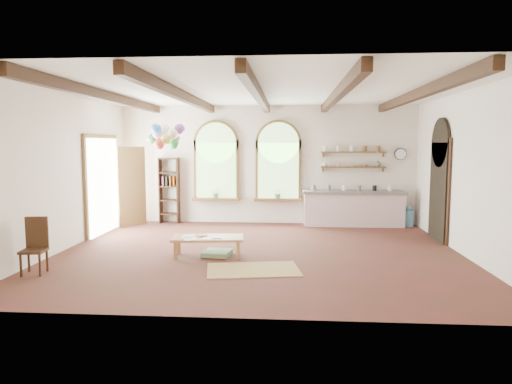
# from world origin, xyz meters

# --- Properties ---
(floor) EXTENTS (8.00, 8.00, 0.00)m
(floor) POSITION_xyz_m (0.00, 0.00, 0.00)
(floor) COLOR #562623
(floor) RESTS_ON ground
(ceiling_beams) EXTENTS (6.20, 6.80, 0.18)m
(ceiling_beams) POSITION_xyz_m (0.00, 0.00, 3.10)
(ceiling_beams) COLOR #3A2412
(ceiling_beams) RESTS_ON ceiling
(window_left) EXTENTS (1.30, 0.28, 2.20)m
(window_left) POSITION_xyz_m (-1.40, 3.43, 1.63)
(window_left) COLOR brown
(window_left) RESTS_ON floor
(window_right) EXTENTS (1.30, 0.28, 2.20)m
(window_right) POSITION_xyz_m (0.30, 3.43, 1.63)
(window_right) COLOR brown
(window_right) RESTS_ON floor
(left_doorway) EXTENTS (0.10, 1.90, 2.50)m
(left_doorway) POSITION_xyz_m (-3.95, 1.80, 1.15)
(left_doorway) COLOR brown
(left_doorway) RESTS_ON floor
(right_doorway) EXTENTS (0.10, 1.30, 2.40)m
(right_doorway) POSITION_xyz_m (3.95, 1.50, 1.10)
(right_doorway) COLOR black
(right_doorway) RESTS_ON floor
(kitchen_counter) EXTENTS (2.68, 0.62, 0.94)m
(kitchen_counter) POSITION_xyz_m (2.30, 3.20, 0.48)
(kitchen_counter) COLOR beige
(kitchen_counter) RESTS_ON floor
(wall_shelf_lower) EXTENTS (1.70, 0.24, 0.04)m
(wall_shelf_lower) POSITION_xyz_m (2.30, 3.38, 1.55)
(wall_shelf_lower) COLOR brown
(wall_shelf_lower) RESTS_ON wall_back
(wall_shelf_upper) EXTENTS (1.70, 0.24, 0.04)m
(wall_shelf_upper) POSITION_xyz_m (2.30, 3.38, 1.95)
(wall_shelf_upper) COLOR brown
(wall_shelf_upper) RESTS_ON wall_back
(wall_clock) EXTENTS (0.32, 0.04, 0.32)m
(wall_clock) POSITION_xyz_m (3.55, 3.45, 1.90)
(wall_clock) COLOR black
(wall_clock) RESTS_ON wall_back
(bookshelf) EXTENTS (0.53, 0.32, 1.80)m
(bookshelf) POSITION_xyz_m (-2.70, 3.32, 0.90)
(bookshelf) COLOR #3A2412
(bookshelf) RESTS_ON floor
(coffee_table) EXTENTS (1.43, 0.77, 0.39)m
(coffee_table) POSITION_xyz_m (-0.96, -0.42, 0.34)
(coffee_table) COLOR tan
(coffee_table) RESTS_ON floor
(side_chair) EXTENTS (0.42, 0.42, 0.95)m
(side_chair) POSITION_xyz_m (-3.65, -1.78, 0.27)
(side_chair) COLOR #3A2412
(side_chair) RESTS_ON floor
(floor_mat) EXTENTS (1.72, 1.22, 0.02)m
(floor_mat) POSITION_xyz_m (-0.01, -1.30, 0.01)
(floor_mat) COLOR tan
(floor_mat) RESTS_ON floor
(floor_cushion) EXTENTS (0.57, 0.57, 0.09)m
(floor_cushion) POSITION_xyz_m (-0.80, -0.30, 0.04)
(floor_cushion) COLOR #759E6D
(floor_cushion) RESTS_ON floor
(water_jug_a) EXTENTS (0.28, 0.28, 0.55)m
(water_jug_a) POSITION_xyz_m (3.75, 3.20, 0.24)
(water_jug_a) COLOR #518BAE
(water_jug_a) RESTS_ON floor
(water_jug_b) EXTENTS (0.28, 0.28, 0.53)m
(water_jug_b) POSITION_xyz_m (3.30, 3.20, 0.23)
(water_jug_b) COLOR #518BAE
(water_jug_b) RESTS_ON floor
(balloon_cluster) EXTENTS (0.97, 0.97, 1.16)m
(balloon_cluster) POSITION_xyz_m (-2.40, 1.99, 2.35)
(balloon_cluster) COLOR white
(balloon_cluster) RESTS_ON floor
(table_book) EXTENTS (0.28, 0.30, 0.02)m
(table_book) POSITION_xyz_m (-1.17, -0.40, 0.40)
(table_book) COLOR olive
(table_book) RESTS_ON coffee_table
(tablet) EXTENTS (0.25, 0.29, 0.01)m
(tablet) POSITION_xyz_m (-0.79, -0.48, 0.40)
(tablet) COLOR black
(tablet) RESTS_ON coffee_table
(potted_plant_left) EXTENTS (0.27, 0.23, 0.30)m
(potted_plant_left) POSITION_xyz_m (-1.40, 3.32, 0.85)
(potted_plant_left) COLOR #598C4C
(potted_plant_left) RESTS_ON window_left
(potted_plant_right) EXTENTS (0.27, 0.23, 0.30)m
(potted_plant_right) POSITION_xyz_m (0.30, 3.32, 0.85)
(potted_plant_right) COLOR #598C4C
(potted_plant_right) RESTS_ON window_right
(shelf_cup_a) EXTENTS (0.12, 0.10, 0.10)m
(shelf_cup_a) POSITION_xyz_m (1.55, 3.38, 1.62)
(shelf_cup_a) COLOR white
(shelf_cup_a) RESTS_ON wall_shelf_lower
(shelf_cup_b) EXTENTS (0.10, 0.10, 0.09)m
(shelf_cup_b) POSITION_xyz_m (1.90, 3.38, 1.62)
(shelf_cup_b) COLOR beige
(shelf_cup_b) RESTS_ON wall_shelf_lower
(shelf_bowl_a) EXTENTS (0.22, 0.22, 0.05)m
(shelf_bowl_a) POSITION_xyz_m (2.25, 3.38, 1.60)
(shelf_bowl_a) COLOR beige
(shelf_bowl_a) RESTS_ON wall_shelf_lower
(shelf_bowl_b) EXTENTS (0.20, 0.20, 0.06)m
(shelf_bowl_b) POSITION_xyz_m (2.60, 3.38, 1.60)
(shelf_bowl_b) COLOR #8C664C
(shelf_bowl_b) RESTS_ON wall_shelf_lower
(shelf_vase) EXTENTS (0.18, 0.18, 0.19)m
(shelf_vase) POSITION_xyz_m (2.95, 3.38, 1.67)
(shelf_vase) COLOR slate
(shelf_vase) RESTS_ON wall_shelf_lower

